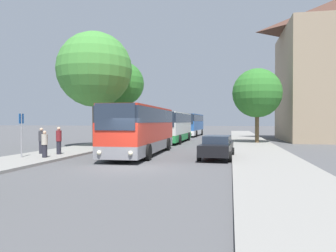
% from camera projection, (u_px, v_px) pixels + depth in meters
% --- Properties ---
extents(ground_plane, '(300.00, 300.00, 0.00)m').
position_uv_depth(ground_plane, '(132.00, 167.00, 16.52)').
color(ground_plane, '#4C4C4F').
rests_on(ground_plane, ground).
extents(sidewalk_left, '(4.00, 120.00, 0.15)m').
position_uv_depth(sidewalk_left, '(8.00, 163.00, 17.84)').
color(sidewalk_left, gray).
rests_on(sidewalk_left, ground_plane).
extents(sidewalk_right, '(4.00, 120.00, 0.15)m').
position_uv_depth(sidewalk_right, '(276.00, 170.00, 15.20)').
color(sidewalk_right, gray).
rests_on(sidewalk_right, ground_plane).
extents(bus_front, '(2.91, 11.56, 3.32)m').
position_uv_depth(bus_front, '(142.00, 129.00, 22.92)').
color(bus_front, gray).
rests_on(bus_front, ground_plane).
extents(bus_middle, '(2.94, 11.52, 3.27)m').
position_uv_depth(bus_middle, '(173.00, 127.00, 36.36)').
color(bus_middle, '#238942').
rests_on(bus_middle, ground_plane).
extents(bus_rear, '(3.07, 11.55, 3.43)m').
position_uv_depth(bus_rear, '(191.00, 124.00, 51.64)').
color(bus_rear, silver).
rests_on(bus_rear, ground_plane).
extents(parked_car_right_near, '(2.16, 4.74, 1.44)m').
position_uv_depth(parked_car_right_near, '(217.00, 147.00, 20.26)').
color(parked_car_right_near, black).
rests_on(parked_car_right_near, ground_plane).
extents(bus_stop_sign, '(0.08, 0.45, 2.70)m').
position_uv_depth(bus_stop_sign, '(21.00, 130.00, 19.80)').
color(bus_stop_sign, gray).
rests_on(bus_stop_sign, sidewalk_left).
extents(pedestrian_waiting_near, '(0.36, 0.36, 1.62)m').
position_uv_depth(pedestrian_waiting_near, '(45.00, 144.00, 19.72)').
color(pedestrian_waiting_near, '#23232D').
rests_on(pedestrian_waiting_near, sidewalk_left).
extents(pedestrian_waiting_far, '(0.36, 0.36, 1.74)m').
position_uv_depth(pedestrian_waiting_far, '(41.00, 141.00, 22.06)').
color(pedestrian_waiting_far, '#23232D').
rests_on(pedestrian_waiting_far, sidewalk_left).
extents(pedestrian_walking_back, '(0.36, 0.36, 1.81)m').
position_uv_depth(pedestrian_walking_back, '(59.00, 140.00, 21.67)').
color(pedestrian_walking_back, '#23232D').
rests_on(pedestrian_walking_back, sidewalk_left).
extents(tree_left_near, '(6.60, 6.60, 10.05)m').
position_uv_depth(tree_left_near, '(95.00, 70.00, 28.83)').
color(tree_left_near, '#513D23').
rests_on(tree_left_near, sidewalk_left).
extents(tree_left_far, '(4.40, 4.40, 8.17)m').
position_uv_depth(tree_left_far, '(122.00, 84.00, 32.88)').
color(tree_left_far, '#513D23').
rests_on(tree_left_far, sidewalk_left).
extents(tree_right_near, '(5.04, 5.04, 7.61)m').
position_uv_depth(tree_right_near, '(257.00, 93.00, 33.58)').
color(tree_right_near, brown).
rests_on(tree_right_near, sidewalk_right).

